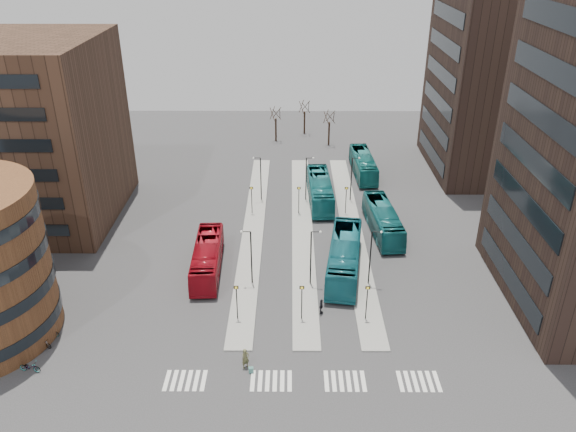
{
  "coord_description": "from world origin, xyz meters",
  "views": [
    {
      "loc": [
        0.54,
        -30.45,
        32.74
      ],
      "look_at": [
        0.27,
        23.66,
        5.0
      ],
      "focal_mm": 35.0,
      "sensor_mm": 36.0,
      "label": 1
    }
  ],
  "objects_px": {
    "teal_bus_d": "(363,165)",
    "red_bus": "(207,257)",
    "commuter_a": "(210,284)",
    "commuter_c": "(327,282)",
    "suitcase": "(251,370)",
    "commuter_b": "(321,306)",
    "teal_bus_a": "(344,257)",
    "teal_bus_c": "(383,220)",
    "traveller": "(246,359)",
    "bicycle_mid": "(44,344)",
    "teal_bus_b": "(320,190)",
    "bicycle_far": "(51,332)",
    "bicycle_near": "(30,367)"
  },
  "relations": [
    {
      "from": "teal_bus_b",
      "to": "bicycle_mid",
      "type": "xyz_separation_m",
      "value": [
        -25.46,
        -29.69,
        -1.26
      ]
    },
    {
      "from": "teal_bus_b",
      "to": "commuter_b",
      "type": "xyz_separation_m",
      "value": [
        -0.98,
        -24.62,
        -0.92
      ]
    },
    {
      "from": "teal_bus_a",
      "to": "commuter_c",
      "type": "distance_m",
      "value": 3.86
    },
    {
      "from": "traveller",
      "to": "commuter_b",
      "type": "xyz_separation_m",
      "value": [
        6.65,
        7.47,
        -0.15
      ]
    },
    {
      "from": "teal_bus_d",
      "to": "traveller",
      "type": "height_order",
      "value": "teal_bus_d"
    },
    {
      "from": "bicycle_far",
      "to": "suitcase",
      "type": "bearing_deg",
      "value": -88.23
    },
    {
      "from": "teal_bus_a",
      "to": "bicycle_near",
      "type": "xyz_separation_m",
      "value": [
        -27.26,
        -15.44,
        -1.35
      ]
    },
    {
      "from": "traveller",
      "to": "commuter_a",
      "type": "height_order",
      "value": "traveller"
    },
    {
      "from": "suitcase",
      "to": "teal_bus_d",
      "type": "distance_m",
      "value": 44.38
    },
    {
      "from": "suitcase",
      "to": "commuter_b",
      "type": "bearing_deg",
      "value": 45.37
    },
    {
      "from": "bicycle_far",
      "to": "commuter_c",
      "type": "bearing_deg",
      "value": -57.17
    },
    {
      "from": "suitcase",
      "to": "red_bus",
      "type": "distance_m",
      "value": 16.62
    },
    {
      "from": "commuter_b",
      "to": "teal_bus_b",
      "type": "bearing_deg",
      "value": 12.1
    },
    {
      "from": "bicycle_near",
      "to": "bicycle_mid",
      "type": "xyz_separation_m",
      "value": [
        0.0,
        2.98,
        -0.04
      ]
    },
    {
      "from": "teal_bus_d",
      "to": "teal_bus_b",
      "type": "bearing_deg",
      "value": -128.56
    },
    {
      "from": "commuter_c",
      "to": "bicycle_mid",
      "type": "relative_size",
      "value": 1.04
    },
    {
      "from": "suitcase",
      "to": "commuter_a",
      "type": "xyz_separation_m",
      "value": [
        -4.93,
        11.71,
        0.56
      ]
    },
    {
      "from": "commuter_c",
      "to": "bicycle_far",
      "type": "xyz_separation_m",
      "value": [
        -25.31,
        -7.66,
        -0.35
      ]
    },
    {
      "from": "commuter_c",
      "to": "teal_bus_b",
      "type": "bearing_deg",
      "value": -145.61
    },
    {
      "from": "teal_bus_d",
      "to": "red_bus",
      "type": "bearing_deg",
      "value": -128.98
    },
    {
      "from": "commuter_c",
      "to": "teal_bus_d",
      "type": "bearing_deg",
      "value": -158.41
    },
    {
      "from": "teal_bus_a",
      "to": "teal_bus_b",
      "type": "relative_size",
      "value": 1.07
    },
    {
      "from": "red_bus",
      "to": "commuter_b",
      "type": "bearing_deg",
      "value": -34.89
    },
    {
      "from": "commuter_b",
      "to": "suitcase",
      "type": "bearing_deg",
      "value": 156.94
    },
    {
      "from": "commuter_c",
      "to": "bicycle_far",
      "type": "bearing_deg",
      "value": -38.34
    },
    {
      "from": "suitcase",
      "to": "bicycle_far",
      "type": "bearing_deg",
      "value": 158.58
    },
    {
      "from": "teal_bus_a",
      "to": "bicycle_mid",
      "type": "xyz_separation_m",
      "value": [
        -27.26,
        -12.46,
        -1.39
      ]
    },
    {
      "from": "traveller",
      "to": "commuter_c",
      "type": "xyz_separation_m",
      "value": [
        7.48,
        11.7,
        -0.17
      ]
    },
    {
      "from": "red_bus",
      "to": "bicycle_near",
      "type": "bearing_deg",
      "value": -131.53
    },
    {
      "from": "teal_bus_c",
      "to": "commuter_b",
      "type": "height_order",
      "value": "teal_bus_c"
    },
    {
      "from": "teal_bus_b",
      "to": "commuter_c",
      "type": "xyz_separation_m",
      "value": [
        -0.15,
        -20.39,
        -0.94
      ]
    },
    {
      "from": "commuter_a",
      "to": "red_bus",
      "type": "bearing_deg",
      "value": -101.99
    },
    {
      "from": "suitcase",
      "to": "red_bus",
      "type": "relative_size",
      "value": 0.04
    },
    {
      "from": "commuter_b",
      "to": "bicycle_far",
      "type": "distance_m",
      "value": 24.72
    },
    {
      "from": "bicycle_mid",
      "to": "teal_bus_d",
      "type": "bearing_deg",
      "value": -21.09
    },
    {
      "from": "suitcase",
      "to": "teal_bus_d",
      "type": "height_order",
      "value": "teal_bus_d"
    },
    {
      "from": "suitcase",
      "to": "bicycle_far",
      "type": "distance_m",
      "value": 18.89
    },
    {
      "from": "traveller",
      "to": "commuter_a",
      "type": "distance_m",
      "value": 11.97
    },
    {
      "from": "teal_bus_d",
      "to": "teal_bus_c",
      "type": "bearing_deg",
      "value": -91.47
    },
    {
      "from": "suitcase",
      "to": "teal_bus_a",
      "type": "relative_size",
      "value": 0.04
    },
    {
      "from": "teal_bus_a",
      "to": "bicycle_mid",
      "type": "distance_m",
      "value": 30.0
    },
    {
      "from": "traveller",
      "to": "bicycle_mid",
      "type": "bearing_deg",
      "value": 139.2
    },
    {
      "from": "commuter_a",
      "to": "commuter_c",
      "type": "bearing_deg",
      "value": 160.8
    },
    {
      "from": "red_bus",
      "to": "bicycle_far",
      "type": "xyz_separation_m",
      "value": [
        -12.7,
        -10.95,
        -1.18
      ]
    },
    {
      "from": "teal_bus_a",
      "to": "teal_bus_c",
      "type": "relative_size",
      "value": 1.12
    },
    {
      "from": "suitcase",
      "to": "commuter_a",
      "type": "height_order",
      "value": "commuter_a"
    },
    {
      "from": "teal_bus_d",
      "to": "bicycle_near",
      "type": "distance_m",
      "value": 53.07
    },
    {
      "from": "teal_bus_d",
      "to": "commuter_b",
      "type": "bearing_deg",
      "value": -105.44
    },
    {
      "from": "teal_bus_b",
      "to": "bicycle_far",
      "type": "bearing_deg",
      "value": -134.07
    },
    {
      "from": "red_bus",
      "to": "bicycle_mid",
      "type": "height_order",
      "value": "red_bus"
    }
  ]
}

